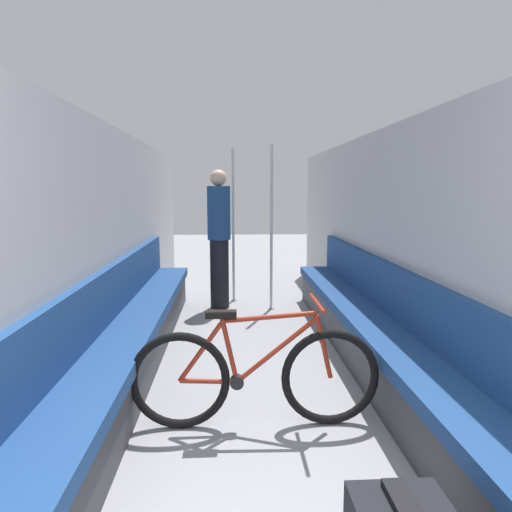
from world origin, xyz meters
TOP-DOWN VIEW (x-y plane):
  - wall_left at (-1.30, 3.05)m, footprint 0.10×9.30m
  - wall_right at (1.30, 3.05)m, footprint 0.10×9.30m
  - bench_seat_row_left at (-1.05, 2.96)m, footprint 0.45×5.19m
  - bench_seat_row_right at (1.05, 2.96)m, footprint 0.45×5.19m
  - bicycle at (-0.03, 2.06)m, footprint 1.65×0.46m
  - grab_pole_near at (0.34, 5.03)m, footprint 0.08×0.08m
  - grab_pole_far at (-0.15, 5.52)m, footprint 0.08×0.08m
  - passenger_standing at (-0.34, 5.15)m, footprint 0.30×0.30m

SIDE VIEW (x-z plane):
  - bench_seat_row_left at x=-1.05m, z-range -0.15..0.77m
  - bench_seat_row_right at x=1.05m, z-range -0.15..0.77m
  - bicycle at x=-0.03m, z-range -0.08..0.77m
  - passenger_standing at x=-0.34m, z-range 0.03..1.85m
  - grab_pole_near at x=0.34m, z-range -0.03..2.09m
  - grab_pole_far at x=-0.15m, z-range -0.03..2.09m
  - wall_left at x=-1.30m, z-range 0.00..2.14m
  - wall_right at x=1.30m, z-range 0.00..2.14m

